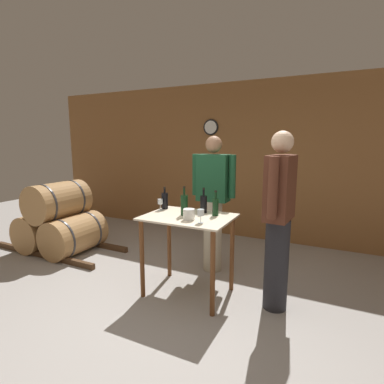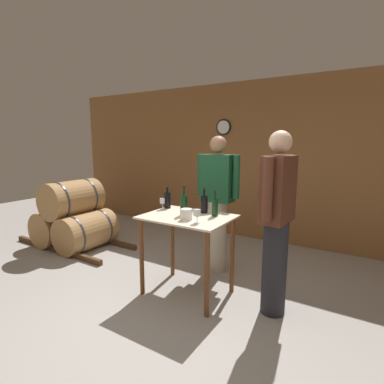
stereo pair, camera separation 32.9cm
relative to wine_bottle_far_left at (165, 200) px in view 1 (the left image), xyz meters
name	(u,v)px [view 1 (the left image)]	position (x,y,z in m)	size (l,w,h in m)	color
ground_plane	(163,319)	(0.42, -0.75, -1.00)	(14.00, 14.00, 0.00)	#9E9993
back_wall	(248,161)	(0.41, 2.08, 0.35)	(8.40, 0.08, 2.70)	brown
barrel_rack	(60,222)	(-2.02, 0.14, -0.56)	(2.03, 0.87, 1.09)	#4C331E
tasting_table	(188,233)	(0.41, -0.20, -0.29)	(0.95, 0.70, 0.90)	beige
wine_bottle_far_left	(165,200)	(0.00, 0.00, 0.00)	(0.08, 0.08, 0.27)	black
wine_bottle_left	(184,204)	(0.36, -0.18, 0.02)	(0.08, 0.08, 0.32)	black
wine_bottle_center	(204,204)	(0.50, 0.02, 0.00)	(0.08, 0.08, 0.29)	black
wine_bottle_right	(215,206)	(0.67, -0.04, 0.00)	(0.07, 0.07, 0.28)	black
wine_glass_near_left	(160,202)	(-0.01, -0.09, -0.01)	(0.06, 0.06, 0.13)	silver
wine_glass_near_center	(201,213)	(0.65, -0.38, 0.00)	(0.07, 0.07, 0.14)	silver
ice_bucket	(189,214)	(0.49, -0.33, -0.04)	(0.12, 0.12, 0.12)	white
person_host	(213,201)	(0.42, 0.51, -0.06)	(0.59, 0.24, 1.77)	#B7AD93
person_visitor_with_scarf	(279,218)	(1.35, -0.07, -0.04)	(0.25, 0.59, 1.80)	#232328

